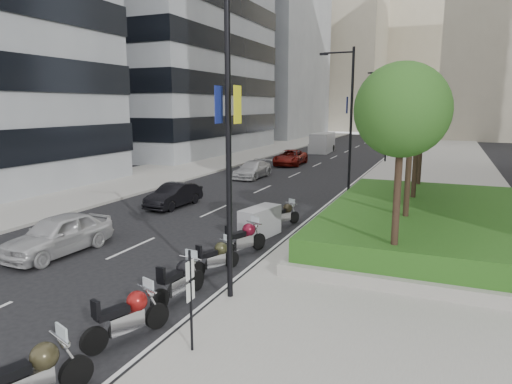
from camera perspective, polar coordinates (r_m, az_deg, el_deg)
The scene contains 30 objects.
ground at distance 15.16m, azimuth -20.08°, elevation -11.51°, with size 160.00×160.00×0.00m, color black.
sidewalk_right at distance 40.55m, azimuth 21.37°, elevation 2.24°, with size 10.00×100.00×0.15m, color #9E9B93.
sidewalk_left at distance 46.01m, azimuth -5.77°, elevation 3.86°, with size 8.00×100.00×0.15m, color #9E9B93.
lane_edge at distance 41.00m, azimuth 13.95°, elevation 2.65°, with size 0.12×100.00×0.01m, color silver.
lane_centre at distance 42.09m, azimuth 6.93°, elevation 3.09°, with size 0.12×100.00×0.01m, color silver.
building_grey_far at distance 87.49m, azimuth -0.19°, elevation 16.97°, with size 22.00×26.00×30.00m, color gray.
building_cream_left at distance 114.18m, azimuth 8.83°, elevation 16.41°, with size 26.00×24.00×34.00m, color #B7AD93.
building_cream_centre at distance 131.08m, azimuth 19.95°, elevation 16.04°, with size 30.00×24.00×38.00m, color #B7AD93.
planter at distance 20.83m, azimuth 22.60°, elevation -4.61°, with size 10.00×14.00×0.40m, color #9E9A93.
hedge at distance 20.69m, azimuth 22.72°, elevation -3.01°, with size 9.40×13.40×0.80m, color #214714.
tree_0 at distance 14.22m, azimuth 17.79°, elevation 9.64°, with size 2.80×2.80×6.30m.
tree_1 at distance 18.21m, azimuth 18.94°, elevation 9.71°, with size 2.80×2.80×6.30m.
tree_2 at distance 22.20m, azimuth 19.67°, elevation 9.76°, with size 2.80×2.80×6.30m.
tree_3 at distance 26.19m, azimuth 20.18°, elevation 9.79°, with size 2.80×2.80×6.30m.
lamp_post_0 at distance 12.51m, azimuth -4.13°, elevation 8.38°, with size 2.34×0.45×9.00m.
lamp_post_1 at distance 28.72m, azimuth 11.52°, elevation 9.54°, with size 2.34×0.45×9.00m.
lamp_post_2 at distance 46.51m, azimuth 15.95°, elevation 9.74°, with size 2.34×0.45×9.00m.
parking_sign at distance 10.41m, azimuth -8.17°, elevation -12.69°, with size 0.06×0.32×2.50m.
motorcycle_0 at distance 10.00m, azimuth -26.27°, elevation -19.96°, with size 1.10×2.34×1.22m.
motorcycle_1 at distance 11.73m, azimuth -15.66°, elevation -14.64°, with size 1.05×2.26×1.18m.
motorcycle_2 at distance 13.61m, azimuth -9.52°, elevation -10.77°, with size 0.77×2.31×1.15m.
motorcycle_3 at distance 15.59m, azimuth -5.03°, elevation -8.10°, with size 0.99×1.94×1.03m.
motorcycle_4 at distance 17.37m, azimuth -1.50°, elevation -5.81°, with size 1.07×2.23×1.17m.
motorcycle_5 at distance 19.56m, azimuth 0.50°, elevation -3.83°, with size 1.27×2.27×1.30m.
motorcycle_6 at distance 21.42m, azimuth 3.53°, elevation -2.81°, with size 1.03×1.95×1.04m.
car_a at distance 18.95m, azimuth -23.49°, elevation -4.88°, with size 1.79×4.46×1.52m, color silver.
car_b at distance 25.80m, azimuth -10.23°, elevation -0.41°, with size 1.37×3.94×1.30m, color black.
car_c at distance 35.66m, azimuth -0.43°, elevation 2.83°, with size 1.82×4.47×1.30m, color silver.
car_d at distance 43.47m, azimuth 4.31°, elevation 4.33°, with size 2.37×5.13×1.43m, color maroon.
delivery_van at distance 55.57m, azimuth 8.24°, elevation 6.03°, with size 2.37×5.60×2.31m.
Camera 1 is at (9.77, -10.16, 5.58)m, focal length 32.00 mm.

